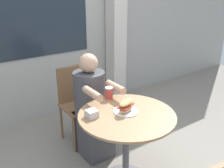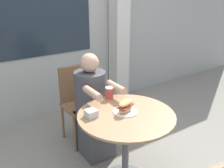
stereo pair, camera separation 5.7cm
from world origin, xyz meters
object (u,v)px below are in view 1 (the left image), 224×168
Objects in this scene: seated_diner at (91,112)px; diner_chair at (76,97)px; sandwich_on_plate at (126,107)px; drink_cup at (109,93)px; cafe_table at (126,133)px.

diner_chair is at bearing -89.78° from seated_diner.
diner_chair is 0.93m from sandwich_on_plate.
sandwich_on_plate is at bearing 91.64° from diner_chair.
seated_diner reaches higher than drink_cup.
sandwich_on_plate is 1.89× the size of drink_cup.
drink_cup reaches higher than cafe_table.
drink_cup is at bearing 82.70° from sandwich_on_plate.
seated_diner reaches higher than cafe_table.
drink_cup is (0.06, -0.24, 0.29)m from seated_diner.
diner_chair is 0.35m from seated_diner.
cafe_table is 7.34× the size of drink_cup.
cafe_table is 0.75× the size of seated_diner.
seated_diner is 0.38m from drink_cup.
cafe_table is at bearing -114.00° from sandwich_on_plate.
sandwich_on_plate reaches higher than cafe_table.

